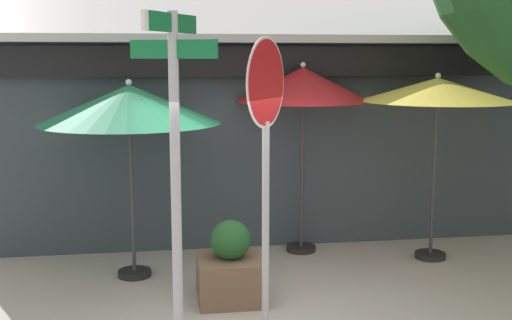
% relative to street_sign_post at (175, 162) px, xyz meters
% --- Properties ---
extents(cafe_building, '(9.57, 5.48, 4.44)m').
position_rel_street_sign_post_xyz_m(cafe_building, '(1.59, 6.27, -0.29)').
color(cafe_building, '#333D42').
rests_on(cafe_building, ground).
extents(street_sign_post, '(0.73, 0.79, 3.27)m').
position_rel_street_sign_post_xyz_m(street_sign_post, '(0.00, 0.00, 0.00)').
color(street_sign_post, '#A8AAB2').
rests_on(street_sign_post, ground).
extents(stop_sign, '(0.48, 0.72, 3.07)m').
position_rel_street_sign_post_xyz_m(stop_sign, '(0.86, 0.31, 0.20)').
color(stop_sign, '#A8AAB2').
rests_on(stop_sign, ground).
extents(patio_umbrella_forest_green_left, '(2.33, 2.33, 2.61)m').
position_rel_street_sign_post_xyz_m(patio_umbrella_forest_green_left, '(-0.50, 2.75, 0.30)').
color(patio_umbrella_forest_green_left, black).
rests_on(patio_umbrella_forest_green_left, ground).
extents(patio_umbrella_crimson_center, '(1.97, 1.97, 2.81)m').
position_rel_street_sign_post_xyz_m(patio_umbrella_crimson_center, '(1.94, 3.51, 0.50)').
color(patio_umbrella_crimson_center, black).
rests_on(patio_umbrella_crimson_center, ground).
extents(patio_umbrella_mustard_right, '(2.17, 2.17, 2.67)m').
position_rel_street_sign_post_xyz_m(patio_umbrella_mustard_right, '(3.72, 2.89, 0.43)').
color(patio_umbrella_mustard_right, black).
rests_on(patio_umbrella_mustard_right, ground).
extents(sidewalk_planter, '(0.79, 0.79, 0.98)m').
position_rel_street_sign_post_xyz_m(sidewalk_planter, '(0.68, 1.72, -1.59)').
color(sidewalk_planter, brown).
rests_on(sidewalk_planter, ground).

